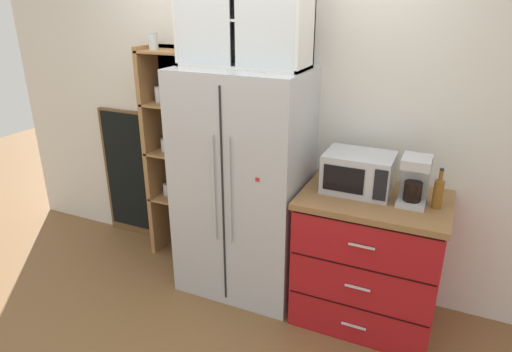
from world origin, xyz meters
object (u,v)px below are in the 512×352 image
(chalkboard_menu, at_px, (132,175))
(bottle_amber, at_px, (438,191))
(refrigerator, at_px, (244,185))
(microwave, at_px, (358,172))
(mug_cream, at_px, (376,191))
(coffee_maker, at_px, (415,180))

(chalkboard_menu, bearing_deg, bottle_amber, -6.78)
(refrigerator, distance_m, microwave, 0.85)
(refrigerator, relative_size, microwave, 3.87)
(mug_cream, height_order, bottle_amber, bottle_amber)
(refrigerator, xyz_separation_m, coffee_maker, (1.18, 0.00, 0.24))
(mug_cream, xyz_separation_m, bottle_amber, (0.37, -0.01, 0.07))
(microwave, distance_m, chalkboard_menu, 2.18)
(mug_cream, bearing_deg, coffee_maker, 2.48)
(coffee_maker, distance_m, chalkboard_menu, 2.54)
(microwave, xyz_separation_m, chalkboard_menu, (-2.12, 0.25, -0.46))
(refrigerator, xyz_separation_m, bottle_amber, (1.32, -0.02, 0.20))
(microwave, distance_m, bottle_amber, 0.50)
(mug_cream, bearing_deg, chalkboard_menu, 172.33)
(microwave, relative_size, bottle_amber, 1.71)
(bottle_amber, height_order, chalkboard_menu, chalkboard_menu)
(coffee_maker, bearing_deg, microwave, 173.26)
(microwave, distance_m, coffee_maker, 0.36)
(coffee_maker, height_order, bottle_amber, coffee_maker)
(mug_cream, bearing_deg, bottle_amber, -1.25)
(coffee_maker, xyz_separation_m, mug_cream, (-0.22, -0.01, -0.11))
(refrigerator, bearing_deg, bottle_amber, -0.72)
(microwave, height_order, coffee_maker, coffee_maker)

